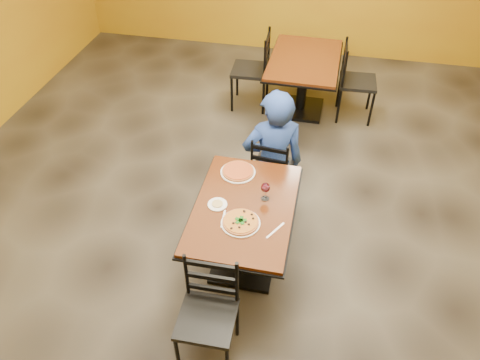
% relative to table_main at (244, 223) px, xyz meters
% --- Properties ---
extents(floor, '(7.00, 8.00, 0.01)m').
position_rel_table_main_xyz_m(floor, '(0.00, 0.50, -0.56)').
color(floor, black).
rests_on(floor, ground).
extents(table_main, '(0.83, 1.23, 0.75)m').
position_rel_table_main_xyz_m(table_main, '(0.00, 0.00, 0.00)').
color(table_main, '#562B0D').
rests_on(table_main, floor).
extents(table_second, '(0.90, 1.32, 0.75)m').
position_rel_table_main_xyz_m(table_second, '(0.21, 2.72, 0.00)').
color(table_second, '#562B0D').
rests_on(table_second, floor).
extents(chair_main_near, '(0.42, 0.42, 0.90)m').
position_rel_table_main_xyz_m(chair_main_near, '(-0.09, -0.89, -0.10)').
color(chair_main_near, black).
rests_on(chair_main_near, floor).
extents(chair_main_far, '(0.41, 0.41, 0.83)m').
position_rel_table_main_xyz_m(chair_main_far, '(0.10, 0.93, -0.14)').
color(chair_main_far, black).
rests_on(chair_main_far, floor).
extents(chair_second_left, '(0.48, 0.48, 1.02)m').
position_rel_table_main_xyz_m(chair_second_left, '(-0.48, 2.72, -0.05)').
color(chair_second_left, black).
rests_on(chair_second_left, floor).
extents(chair_second_right, '(0.46, 0.46, 0.99)m').
position_rel_table_main_xyz_m(chair_second_right, '(0.90, 2.72, -0.06)').
color(chair_second_right, black).
rests_on(chair_second_right, floor).
extents(diner, '(0.73, 0.59, 1.27)m').
position_rel_table_main_xyz_m(diner, '(0.10, 0.98, 0.08)').
color(diner, navy).
rests_on(diner, floor).
extents(plate_main, '(0.31, 0.31, 0.01)m').
position_rel_table_main_xyz_m(plate_main, '(0.01, -0.19, 0.20)').
color(plate_main, white).
rests_on(plate_main, table_main).
extents(pizza_main, '(0.28, 0.28, 0.02)m').
position_rel_table_main_xyz_m(pizza_main, '(0.01, -0.19, 0.21)').
color(pizza_main, '#8C2D0A').
rests_on(pizza_main, plate_main).
extents(plate_far, '(0.31, 0.31, 0.01)m').
position_rel_table_main_xyz_m(plate_far, '(-0.14, 0.40, 0.20)').
color(plate_far, white).
rests_on(plate_far, table_main).
extents(pizza_far, '(0.28, 0.28, 0.02)m').
position_rel_table_main_xyz_m(pizza_far, '(-0.14, 0.40, 0.21)').
color(pizza_far, orange).
rests_on(pizza_far, plate_far).
extents(side_plate, '(0.16, 0.16, 0.01)m').
position_rel_table_main_xyz_m(side_plate, '(-0.22, -0.03, 0.20)').
color(side_plate, white).
rests_on(side_plate, table_main).
extents(dip, '(0.09, 0.09, 0.01)m').
position_rel_table_main_xyz_m(dip, '(-0.22, -0.03, 0.21)').
color(dip, tan).
rests_on(dip, side_plate).
extents(wine_glass, '(0.08, 0.08, 0.18)m').
position_rel_table_main_xyz_m(wine_glass, '(0.15, 0.13, 0.28)').
color(wine_glass, white).
rests_on(wine_glass, table_main).
extents(fork, '(0.03, 0.19, 0.00)m').
position_rel_table_main_xyz_m(fork, '(-0.13, -0.17, 0.20)').
color(fork, silver).
rests_on(fork, table_main).
extents(knife, '(0.12, 0.19, 0.00)m').
position_rel_table_main_xyz_m(knife, '(0.29, -0.21, 0.20)').
color(knife, silver).
rests_on(knife, table_main).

